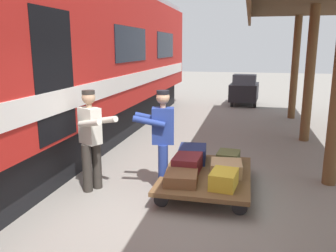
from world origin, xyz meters
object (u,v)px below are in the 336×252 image
object	(u,v)px
suitcase_tan_vintage	(226,168)
baggage_tug	(244,90)
luggage_cart	(206,175)
porter_in_overalls	(162,137)
suitcase_navy_fabric	(193,154)
porter_by_door	(91,137)
suitcase_brown_leather	(181,178)
suitcase_olive_duffel	(228,158)
suitcase_maroon_trunk	(187,163)
suitcase_yellow_case	(224,179)

from	to	relation	value
suitcase_tan_vintage	baggage_tug	bearing A→B (deg)	-90.78
luggage_cart	porter_in_overalls	size ratio (longest dim) A/B	1.20
suitcase_navy_fabric	porter_by_door	size ratio (longest dim) A/B	0.34
luggage_cart	suitcase_brown_leather	bearing A→B (deg)	59.63
luggage_cart	porter_by_door	xyz separation A→B (m)	(1.87, 0.45, 0.67)
suitcase_olive_duffel	suitcase_navy_fabric	xyz separation A→B (m)	(0.66, 0.00, 0.03)
luggage_cart	baggage_tug	bearing A→B (deg)	-92.82
suitcase_brown_leather	suitcase_maroon_trunk	xyz separation A→B (m)	(0.00, -0.56, 0.05)
suitcase_yellow_case	baggage_tug	xyz separation A→B (m)	(-0.13, -9.82, 0.20)
suitcase_yellow_case	suitcase_navy_fabric	bearing A→B (deg)	-59.63
suitcase_tan_vintage	baggage_tug	size ratio (longest dim) A/B	0.29
suitcase_yellow_case	porter_by_door	bearing A→B (deg)	-2.99
suitcase_olive_duffel	suitcase_tan_vintage	xyz separation A→B (m)	(0.00, 0.56, -0.00)
suitcase_brown_leather	porter_by_door	world-z (taller)	porter_by_door
suitcase_olive_duffel	suitcase_navy_fabric	world-z (taller)	suitcase_navy_fabric
luggage_cart	suitcase_brown_leather	xyz separation A→B (m)	(0.33, 0.56, 0.13)
suitcase_brown_leather	suitcase_tan_vintage	distance (m)	0.87
suitcase_maroon_trunk	baggage_tug	size ratio (longest dim) A/B	0.35
suitcase_olive_duffel	baggage_tug	bearing A→B (deg)	-90.83
suitcase_olive_duffel	baggage_tug	world-z (taller)	baggage_tug
porter_by_door	suitcase_brown_leather	bearing A→B (deg)	175.74
suitcase_brown_leather	suitcase_tan_vintage	size ratio (longest dim) A/B	1.02
suitcase_tan_vintage	baggage_tug	world-z (taller)	baggage_tug
luggage_cart	suitcase_yellow_case	world-z (taller)	suitcase_yellow_case
luggage_cart	suitcase_tan_vintage	bearing A→B (deg)	180.00
suitcase_yellow_case	suitcase_maroon_trunk	bearing A→B (deg)	-40.47
suitcase_brown_leather	baggage_tug	distance (m)	9.85
suitcase_navy_fabric	suitcase_maroon_trunk	xyz separation A→B (m)	(0.00, 0.56, -0.00)
luggage_cart	suitcase_yellow_case	size ratio (longest dim) A/B	4.03
suitcase_brown_leather	porter_by_door	xyz separation A→B (m)	(1.54, -0.11, 0.54)
suitcase_tan_vintage	suitcase_yellow_case	bearing A→B (deg)	90.00
porter_in_overalls	luggage_cart	bearing A→B (deg)	-166.67
suitcase_yellow_case	porter_in_overalls	size ratio (longest dim) A/B	0.30
suitcase_brown_leather	suitcase_navy_fabric	bearing A→B (deg)	-90.00
baggage_tug	luggage_cart	bearing A→B (deg)	87.18
suitcase_tan_vintage	luggage_cart	bearing A→B (deg)	0.00
suitcase_brown_leather	suitcase_navy_fabric	xyz separation A→B (m)	(0.00, -1.12, 0.05)
porter_in_overalls	suitcase_brown_leather	bearing A→B (deg)	136.16
luggage_cart	suitcase_brown_leather	world-z (taller)	suitcase_brown_leather
porter_by_door	suitcase_navy_fabric	bearing A→B (deg)	-146.78
porter_by_door	baggage_tug	size ratio (longest dim) A/B	0.96
suitcase_olive_duffel	suitcase_yellow_case	world-z (taller)	suitcase_yellow_case
suitcase_tan_vintage	porter_in_overalls	size ratio (longest dim) A/B	0.30
suitcase_maroon_trunk	baggage_tug	world-z (taller)	baggage_tug
luggage_cart	suitcase_tan_vintage	world-z (taller)	suitcase_tan_vintage
suitcase_brown_leather	porter_in_overalls	size ratio (longest dim) A/B	0.30
suitcase_maroon_trunk	suitcase_navy_fabric	bearing A→B (deg)	-90.00
suitcase_maroon_trunk	porter_in_overalls	size ratio (longest dim) A/B	0.37
suitcase_yellow_case	suitcase_maroon_trunk	distance (m)	0.87
suitcase_yellow_case	baggage_tug	bearing A→B (deg)	-90.74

